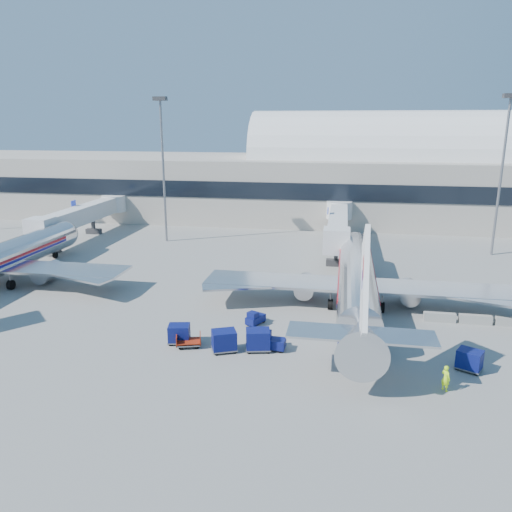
% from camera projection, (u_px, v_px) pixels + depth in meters
% --- Properties ---
extents(ground, '(260.00, 260.00, 0.00)m').
position_uv_depth(ground, '(254.00, 317.00, 49.78)').
color(ground, gray).
rests_on(ground, ground).
extents(terminal, '(170.00, 28.15, 21.00)m').
position_uv_depth(terminal, '(238.00, 179.00, 103.34)').
color(terminal, '#B2AA9E').
rests_on(terminal, ground).
extents(airliner_main, '(32.00, 37.26, 12.07)m').
position_uv_depth(airliner_main, '(357.00, 281.00, 51.62)').
color(airliner_main, silver).
rests_on(airliner_main, ground).
extents(jetbridge_near, '(4.40, 27.50, 6.25)m').
position_uv_depth(jetbridge_near, '(338.00, 222.00, 76.78)').
color(jetbridge_near, silver).
rests_on(jetbridge_near, ground).
extents(jetbridge_mid, '(4.40, 27.50, 6.25)m').
position_uv_depth(jetbridge_mid, '(86.00, 214.00, 83.85)').
color(jetbridge_mid, silver).
rests_on(jetbridge_mid, ground).
extents(mast_west, '(2.00, 1.20, 22.60)m').
position_uv_depth(mast_west, '(162.00, 149.00, 77.84)').
color(mast_west, slate).
rests_on(mast_west, ground).
extents(mast_east, '(2.00, 1.20, 22.60)m').
position_uv_depth(mast_east, '(504.00, 152.00, 69.42)').
color(mast_east, slate).
rests_on(mast_east, ground).
extents(barrier_near, '(3.00, 0.55, 0.90)m').
position_uv_depth(barrier_near, '(440.00, 317.00, 48.53)').
color(barrier_near, '#9E9E96').
rests_on(barrier_near, ground).
extents(barrier_mid, '(3.00, 0.55, 0.90)m').
position_uv_depth(barrier_mid, '(475.00, 319.00, 47.98)').
color(barrier_mid, '#9E9E96').
rests_on(barrier_mid, ground).
extents(barrier_far, '(3.00, 0.55, 0.90)m').
position_uv_depth(barrier_far, '(512.00, 322.00, 47.42)').
color(barrier_far, '#9E9E96').
rests_on(barrier_far, ground).
extents(tug_lead, '(2.51, 1.38, 1.59)m').
position_uv_depth(tug_lead, '(270.00, 341.00, 42.56)').
color(tug_lead, '#0B1253').
rests_on(tug_lead, ground).
extents(tug_right, '(2.51, 1.78, 1.48)m').
position_uv_depth(tug_right, '(364.00, 340.00, 42.94)').
color(tug_right, '#0B1253').
rests_on(tug_right, ground).
extents(tug_left, '(1.84, 2.29, 1.34)m').
position_uv_depth(tug_left, '(255.00, 318.00, 47.86)').
color(tug_left, '#0B1253').
rests_on(tug_left, ground).
extents(cart_train_a, '(2.41, 2.03, 1.86)m').
position_uv_depth(cart_train_a, '(258.00, 339.00, 42.26)').
color(cart_train_a, '#0B1253').
rests_on(cart_train_a, ground).
extents(cart_train_b, '(2.56, 2.29, 1.85)m').
position_uv_depth(cart_train_b, '(224.00, 340.00, 42.10)').
color(cart_train_b, '#0B1253').
rests_on(cart_train_b, ground).
extents(cart_train_c, '(2.16, 1.80, 1.69)m').
position_uv_depth(cart_train_c, '(179.00, 333.00, 43.68)').
color(cart_train_c, '#0B1253').
rests_on(cart_train_c, ground).
extents(cart_solo_near, '(2.15, 1.80, 1.68)m').
position_uv_depth(cart_solo_near, '(350.00, 349.00, 40.78)').
color(cart_solo_near, '#0B1253').
rests_on(cart_solo_near, ground).
extents(cart_solo_far, '(2.34, 2.16, 1.66)m').
position_uv_depth(cart_solo_far, '(470.00, 360.00, 38.89)').
color(cart_solo_far, '#0B1253').
rests_on(cart_solo_far, ground).
extents(cart_open_red, '(2.45, 2.03, 0.57)m').
position_uv_depth(cart_open_red, '(189.00, 342.00, 43.11)').
color(cart_open_red, slate).
rests_on(cart_open_red, ground).
extents(ramp_worker, '(0.81, 0.85, 1.96)m').
position_uv_depth(ramp_worker, '(446.00, 378.00, 35.92)').
color(ramp_worker, '#A0DE17').
rests_on(ramp_worker, ground).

